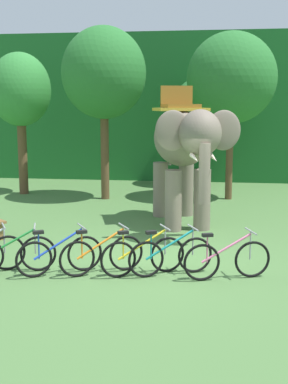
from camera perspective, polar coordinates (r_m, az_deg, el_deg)
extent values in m
plane|color=#4C753D|center=(10.78, 1.08, -7.76)|extent=(80.00, 80.00, 0.00)
cube|color=#1E6028|center=(24.71, 5.04, 9.43)|extent=(36.00, 6.00, 6.28)
cylinder|color=brown|center=(19.24, -13.45, 3.68)|extent=(0.33, 0.33, 2.62)
ellipsoid|color=#338438|center=(19.16, -13.75, 11.12)|extent=(2.21, 2.21, 2.64)
cylinder|color=brown|center=(17.70, -4.41, 3.92)|extent=(0.28, 0.28, 2.93)
ellipsoid|color=#28702D|center=(17.65, -4.54, 13.20)|extent=(2.86, 2.86, 3.10)
cylinder|color=brown|center=(21.00, 6.84, 3.57)|extent=(0.25, 0.25, 2.05)
ellipsoid|color=#28702D|center=(20.88, 6.96, 9.45)|extent=(2.74, 2.74, 2.50)
cylinder|color=brown|center=(17.84, 9.56, 3.60)|extent=(0.24, 0.24, 2.77)
ellipsoid|color=#28702D|center=(17.77, 9.81, 12.51)|extent=(3.03, 3.03, 3.08)
ellipsoid|color=gray|center=(13.95, 4.15, 6.03)|extent=(2.17, 3.18, 1.50)
cylinder|color=gray|center=(13.37, 6.54, -0.86)|extent=(0.44, 0.44, 1.60)
cylinder|color=gray|center=(13.19, 3.31, -0.96)|extent=(0.44, 0.44, 1.60)
cylinder|color=gray|center=(15.09, 4.74, 0.37)|extent=(0.44, 0.44, 1.60)
cylinder|color=gray|center=(14.93, 1.87, 0.30)|extent=(0.44, 0.44, 1.60)
ellipsoid|color=gray|center=(12.00, 6.31, 6.61)|extent=(1.27, 1.34, 1.10)
ellipsoid|color=gray|center=(12.32, 8.94, 6.86)|extent=(0.85, 0.39, 0.96)
ellipsoid|color=gray|center=(12.00, 3.24, 6.89)|extent=(0.85, 0.39, 0.96)
cylinder|color=gray|center=(11.65, 6.80, 2.06)|extent=(0.26, 0.26, 1.40)
cone|color=beige|center=(11.72, 7.81, 3.81)|extent=(0.27, 0.57, 0.21)
cone|color=beige|center=(11.60, 5.72, 3.79)|extent=(0.27, 0.57, 0.21)
cube|color=gold|center=(14.02, 4.10, 9.24)|extent=(1.64, 1.62, 0.08)
cube|color=olive|center=(14.02, 4.10, 9.61)|extent=(1.18, 1.31, 0.10)
cube|color=olive|center=(14.51, 3.67, 10.72)|extent=(0.89, 0.35, 0.56)
cylinder|color=gray|center=(15.37, 2.95, 4.70)|extent=(0.08, 0.08, 0.90)
torus|color=black|center=(10.46, -15.08, -6.61)|extent=(0.64, 0.39, 0.71)
cylinder|color=#9E9EA3|center=(10.39, -15.42, -5.15)|extent=(0.03, 0.03, 0.55)
cylinder|color=#9E9EA3|center=(10.32, -15.49, -3.70)|extent=(0.28, 0.47, 0.03)
torus|color=black|center=(10.27, -11.79, -6.78)|extent=(0.69, 0.27, 0.71)
cylinder|color=green|center=(10.23, -14.79, -5.51)|extent=(0.94, 0.35, 0.54)
cylinder|color=#9E9EA3|center=(10.20, -12.13, -5.28)|extent=(0.03, 0.03, 0.55)
cylinder|color=#9E9EA3|center=(10.14, -12.18, -3.80)|extent=(0.19, 0.50, 0.03)
torus|color=black|center=(9.91, -12.25, -7.42)|extent=(0.63, 0.41, 0.71)
torus|color=black|center=(10.14, -6.67, -6.87)|extent=(0.63, 0.41, 0.71)
cylinder|color=blue|center=(9.94, -9.61, -5.78)|extent=(0.85, 0.54, 0.54)
cylinder|color=blue|center=(9.85, -11.73, -5.92)|extent=(0.03, 0.03, 0.52)
cube|color=black|center=(9.79, -11.79, -4.45)|extent=(0.22, 0.19, 0.06)
cylinder|color=#9E9EA3|center=(10.05, -6.97, -5.36)|extent=(0.03, 0.03, 0.55)
cylinder|color=#9E9EA3|center=(9.98, -7.01, -3.87)|extent=(0.30, 0.46, 0.03)
torus|color=black|center=(9.80, -7.52, -7.47)|extent=(0.63, 0.41, 0.71)
torus|color=black|center=(10.10, -2.02, -6.87)|extent=(0.63, 0.41, 0.71)
cylinder|color=orange|center=(9.86, -4.89, -5.80)|extent=(0.85, 0.54, 0.54)
cylinder|color=orange|center=(9.75, -6.99, -5.95)|extent=(0.03, 0.03, 0.52)
cube|color=black|center=(9.69, -7.02, -4.47)|extent=(0.22, 0.19, 0.06)
cylinder|color=#9E9EA3|center=(10.01, -2.30, -5.36)|extent=(0.03, 0.03, 0.55)
cylinder|color=#9E9EA3|center=(9.94, -2.31, -3.86)|extent=(0.30, 0.46, 0.03)
torus|color=black|center=(9.69, -2.91, -7.59)|extent=(0.66, 0.36, 0.71)
torus|color=black|center=(10.00, 2.64, -7.03)|extent=(0.66, 0.36, 0.71)
cylinder|color=yellow|center=(9.76, -0.23, -5.92)|extent=(0.89, 0.48, 0.54)
cylinder|color=yellow|center=(9.65, -2.35, -6.06)|extent=(0.03, 0.03, 0.52)
cube|color=black|center=(9.58, -2.36, -4.56)|extent=(0.22, 0.18, 0.06)
cylinder|color=#9E9EA3|center=(9.91, 2.39, -5.51)|extent=(0.03, 0.03, 0.55)
cylinder|color=#9E9EA3|center=(9.84, 2.40, -3.99)|extent=(0.26, 0.48, 0.03)
torus|color=black|center=(9.69, 0.23, -7.58)|extent=(0.67, 0.34, 0.71)
torus|color=black|center=(10.02, 5.75, -7.05)|extent=(0.67, 0.34, 0.71)
cylinder|color=teal|center=(9.77, 2.91, -5.93)|extent=(0.90, 0.44, 0.54)
cylinder|color=teal|center=(9.65, 0.80, -6.05)|extent=(0.03, 0.03, 0.52)
cube|color=black|center=(9.58, 0.80, -4.55)|extent=(0.22, 0.17, 0.06)
cylinder|color=#9E9EA3|center=(9.92, 5.51, -5.53)|extent=(0.03, 0.03, 0.55)
cylinder|color=#9E9EA3|center=(9.85, 5.53, -4.01)|extent=(0.24, 0.49, 0.03)
torus|color=black|center=(9.57, 6.50, -7.86)|extent=(0.69, 0.28, 0.71)
torus|color=black|center=(9.91, 12.07, -7.40)|extent=(0.69, 0.28, 0.71)
cylinder|color=pink|center=(9.65, 9.24, -6.23)|extent=(0.93, 0.36, 0.54)
cylinder|color=pink|center=(9.53, 7.11, -6.33)|extent=(0.03, 0.03, 0.52)
cube|color=black|center=(9.46, 7.14, -4.81)|extent=(0.22, 0.16, 0.06)
cylinder|color=#9E9EA3|center=(9.81, 11.86, -5.86)|extent=(0.03, 0.03, 0.55)
cylinder|color=#9E9EA3|center=(9.75, 11.91, -4.33)|extent=(0.20, 0.50, 0.03)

